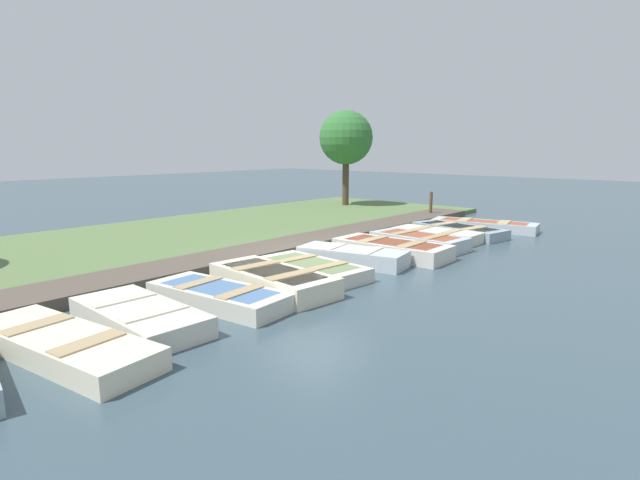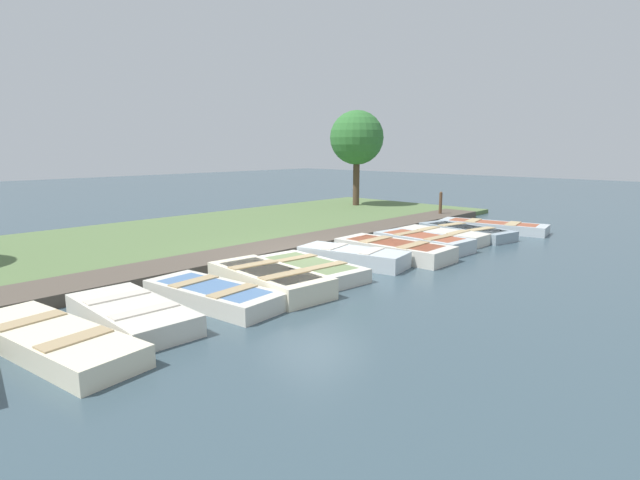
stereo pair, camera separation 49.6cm
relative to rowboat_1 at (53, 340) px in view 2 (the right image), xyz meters
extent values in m
plane|color=#384C56|center=(-1.22, 6.57, -0.17)|extent=(80.00, 80.00, 0.00)
cube|color=#567042|center=(-6.22, 6.57, -0.09)|extent=(8.00, 24.00, 0.17)
cube|color=#51473D|center=(-2.66, 6.57, -0.04)|extent=(1.39, 20.56, 0.25)
cube|color=beige|center=(0.00, 0.00, -0.01)|extent=(3.36, 1.46, 0.32)
cube|color=#6B7F51|center=(0.00, 0.00, 0.14)|extent=(2.75, 1.16, 0.03)
cube|color=tan|center=(0.61, 0.09, 0.16)|extent=(0.45, 0.98, 0.03)
cube|color=tan|center=(-0.61, -0.09, 0.16)|extent=(0.45, 0.98, 0.03)
cube|color=beige|center=(-0.23, 1.28, 0.00)|extent=(2.69, 1.24, 0.34)
cube|color=beige|center=(-0.23, 1.28, 0.16)|extent=(2.20, 0.97, 0.03)
cube|color=beige|center=(0.27, 1.26, 0.18)|extent=(0.30, 1.07, 0.03)
cube|color=beige|center=(-0.74, 1.30, 0.18)|extent=(0.30, 1.07, 0.03)
cube|color=beige|center=(-0.20, 2.83, -0.01)|extent=(2.89, 1.36, 0.32)
cube|color=#4C709E|center=(-0.20, 2.83, 0.14)|extent=(2.37, 1.08, 0.03)
cube|color=tan|center=(0.32, 2.89, 0.17)|extent=(0.38, 1.01, 0.03)
cube|color=tan|center=(-0.73, 2.78, 0.17)|extent=(0.38, 1.01, 0.03)
cube|color=beige|center=(-0.16, 4.15, 0.03)|extent=(2.95, 1.45, 0.41)
cube|color=#4C709E|center=(-0.16, 4.15, 0.22)|extent=(2.41, 1.14, 0.03)
cube|color=tan|center=(0.38, 4.10, 0.25)|extent=(0.39, 1.11, 0.03)
cube|color=tan|center=(-0.70, 4.20, 0.25)|extent=(0.39, 1.11, 0.03)
cube|color=beige|center=(-0.32, 5.48, -0.02)|extent=(2.77, 1.47, 0.31)
cube|color=#6B7F51|center=(-0.32, 5.48, 0.13)|extent=(2.27, 1.16, 0.02)
cube|color=tan|center=(0.19, 5.44, 0.15)|extent=(0.37, 1.15, 0.03)
cube|color=tan|center=(-0.82, 5.53, 0.15)|extent=(0.37, 1.15, 0.03)
cube|color=#B2BCC1|center=(-0.31, 6.98, 0.03)|extent=(2.81, 1.47, 0.39)
cube|color=#994C33|center=(-0.31, 6.98, 0.21)|extent=(2.29, 1.17, 0.03)
cube|color=beige|center=(0.19, 7.08, 0.23)|extent=(0.44, 0.92, 0.03)
cube|color=beige|center=(-0.80, 6.88, 0.23)|extent=(0.44, 0.92, 0.03)
cube|color=beige|center=(-0.07, 8.38, 0.03)|extent=(3.08, 1.31, 0.39)
cube|color=#994C33|center=(-0.07, 8.38, 0.21)|extent=(2.53, 1.03, 0.03)
cube|color=tan|center=(0.51, 8.39, 0.24)|extent=(0.33, 1.15, 0.03)
cube|color=tan|center=(-0.65, 8.36, 0.24)|extent=(0.33, 1.15, 0.03)
cube|color=#B2BCC1|center=(-0.11, 9.86, 0.02)|extent=(2.77, 1.36, 0.38)
cube|color=#994C33|center=(-0.11, 9.86, 0.20)|extent=(2.27, 1.07, 0.03)
cube|color=tan|center=(0.40, 9.82, 0.23)|extent=(0.34, 1.10, 0.03)
cube|color=tan|center=(-0.62, 9.89, 0.23)|extent=(0.34, 1.10, 0.03)
cube|color=beige|center=(-0.29, 11.28, -0.01)|extent=(2.68, 1.05, 0.33)
cube|color=#4C709E|center=(-0.29, 11.28, 0.14)|extent=(2.20, 0.82, 0.03)
cube|color=tan|center=(0.22, 11.28, 0.17)|extent=(0.27, 0.96, 0.03)
cube|color=tan|center=(-0.80, 11.28, 0.17)|extent=(0.27, 0.96, 0.03)
cube|color=#8C9EA8|center=(-0.16, 12.52, -0.01)|extent=(3.21, 1.71, 0.32)
cube|color=teal|center=(-0.16, 12.52, 0.13)|extent=(2.63, 1.36, 0.03)
cube|color=tan|center=(0.41, 12.40, 0.16)|extent=(0.50, 1.09, 0.03)
cube|color=tan|center=(-0.73, 12.63, 0.16)|extent=(0.50, 1.09, 0.03)
cube|color=#B2BCC1|center=(0.01, 14.09, -0.01)|extent=(3.63, 1.67, 0.31)
cube|color=#994C33|center=(0.01, 14.09, 0.13)|extent=(2.97, 1.33, 0.02)
cube|color=tan|center=(0.66, 14.22, 0.16)|extent=(0.52, 1.01, 0.03)
cube|color=tan|center=(-0.64, 13.97, 0.16)|extent=(0.52, 1.01, 0.03)
cylinder|color=brown|center=(-2.71, 15.29, 0.35)|extent=(0.12, 0.12, 1.05)
sphere|color=brown|center=(-2.71, 15.29, 0.90)|extent=(0.11, 0.11, 0.11)
cylinder|color=#4C3828|center=(-7.47, 15.85, 1.13)|extent=(0.30, 0.30, 2.60)
sphere|color=#337033|center=(-7.47, 15.85, 3.10)|extent=(2.46, 2.46, 2.46)
camera|label=1|loc=(6.93, -2.57, 2.67)|focal=28.00mm
camera|label=2|loc=(7.30, -2.24, 2.67)|focal=28.00mm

